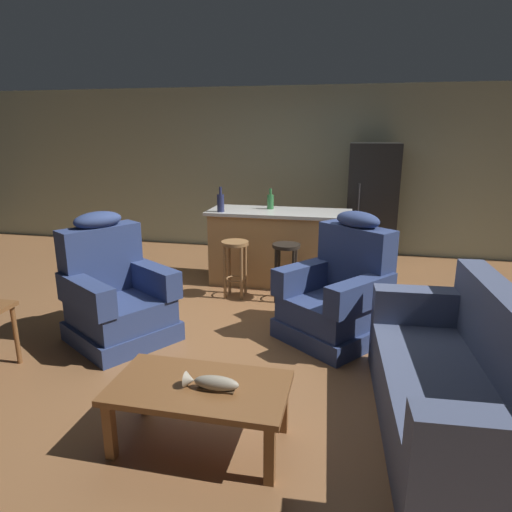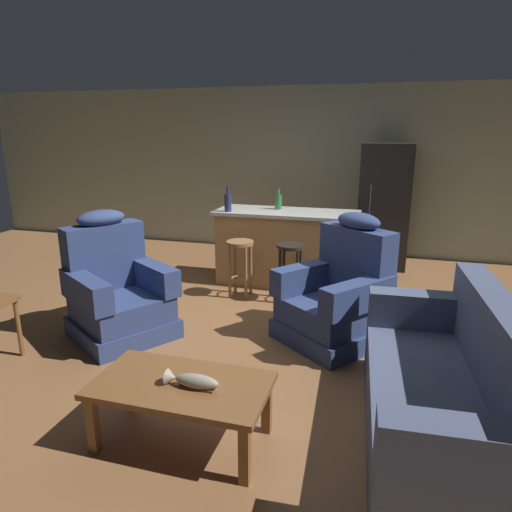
% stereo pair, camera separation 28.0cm
% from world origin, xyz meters
% --- Properties ---
extents(ground_plane, '(12.00, 12.00, 0.00)m').
position_xyz_m(ground_plane, '(0.00, 0.00, 0.00)').
color(ground_plane, brown).
extents(back_wall, '(12.00, 0.05, 2.60)m').
position_xyz_m(back_wall, '(0.00, 3.12, 1.30)').
color(back_wall, '#9EA88E').
rests_on(back_wall, ground_plane).
extents(coffee_table, '(1.10, 0.60, 0.42)m').
position_xyz_m(coffee_table, '(0.06, -1.92, 0.36)').
color(coffee_table, brown).
rests_on(coffee_table, ground_plane).
extents(fish_figurine, '(0.34, 0.10, 0.10)m').
position_xyz_m(fish_figurine, '(0.14, -1.95, 0.46)').
color(fish_figurine, '#4C3823').
rests_on(fish_figurine, coffee_table).
extents(couch, '(0.96, 1.95, 0.94)m').
position_xyz_m(couch, '(1.67, -1.46, 0.34)').
color(couch, '#4C5675').
rests_on(couch, ground_plane).
extents(recliner_near_lamp, '(1.16, 1.16, 1.20)m').
position_xyz_m(recliner_near_lamp, '(-1.23, -0.61, 0.42)').
color(recliner_near_lamp, navy).
rests_on(recliner_near_lamp, ground_plane).
extents(recliner_near_island, '(1.18, 1.18, 1.20)m').
position_xyz_m(recliner_near_island, '(0.83, -0.13, 0.42)').
color(recliner_near_island, navy).
rests_on(recliner_near_island, ground_plane).
extents(kitchen_island, '(1.80, 0.70, 0.95)m').
position_xyz_m(kitchen_island, '(0.00, 1.35, 0.48)').
color(kitchen_island, '#AD7F4C').
rests_on(kitchen_island, ground_plane).
extents(bar_stool_left, '(0.32, 0.32, 0.68)m').
position_xyz_m(bar_stool_left, '(-0.42, 0.72, 0.47)').
color(bar_stool_left, olive).
rests_on(bar_stool_left, ground_plane).
extents(bar_stool_right, '(0.32, 0.32, 0.68)m').
position_xyz_m(bar_stool_right, '(0.19, 0.72, 0.47)').
color(bar_stool_right, black).
rests_on(bar_stool_right, ground_plane).
extents(refrigerator, '(0.70, 0.69, 1.76)m').
position_xyz_m(refrigerator, '(1.17, 2.55, 0.88)').
color(refrigerator, black).
rests_on(refrigerator, ground_plane).
extents(bottle_tall_green, '(0.09, 0.09, 0.31)m').
position_xyz_m(bottle_tall_green, '(-0.70, 1.12, 1.07)').
color(bottle_tall_green, '#23284C').
rests_on(bottle_tall_green, kitchen_island).
extents(bottle_short_amber, '(0.09, 0.09, 0.26)m').
position_xyz_m(bottle_short_amber, '(-0.14, 1.46, 1.05)').
color(bottle_short_amber, '#2D6B38').
rests_on(bottle_short_amber, kitchen_island).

